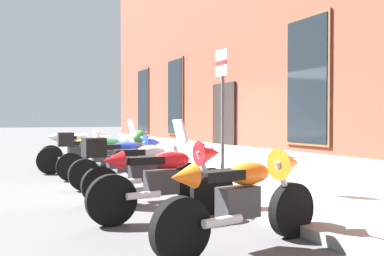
% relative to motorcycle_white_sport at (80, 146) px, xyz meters
% --- Properties ---
extents(ground_plane, '(140.00, 140.00, 0.00)m').
position_rel_motorcycle_white_sport_xyz_m(ground_plane, '(4.24, 0.82, -0.58)').
color(ground_plane, '#424244').
extents(sidewalk, '(28.09, 2.40, 0.13)m').
position_rel_motorcycle_white_sport_xyz_m(sidewalk, '(4.24, 2.02, -0.52)').
color(sidewalk, gray).
rests_on(sidewalk, ground_plane).
extents(motorcycle_white_sport, '(0.62, 2.08, 1.08)m').
position_rel_motorcycle_white_sport_xyz_m(motorcycle_white_sport, '(0.00, 0.00, 0.00)').
color(motorcycle_white_sport, black).
rests_on(motorcycle_white_sport, ground_plane).
extents(motorcycle_yellow_naked, '(0.62, 2.15, 0.94)m').
position_rel_motorcycle_white_sport_xyz_m(motorcycle_yellow_naked, '(1.37, -0.23, -0.11)').
color(motorcycle_yellow_naked, black).
rests_on(motorcycle_yellow_naked, ground_plane).
extents(motorcycle_green_touring, '(0.62, 2.11, 1.35)m').
position_rel_motorcycle_white_sport_xyz_m(motorcycle_green_touring, '(2.79, -0.12, -0.02)').
color(motorcycle_green_touring, black).
rests_on(motorcycle_green_touring, ground_plane).
extents(motorcycle_blue_sport, '(0.62, 2.05, 1.05)m').
position_rel_motorcycle_white_sport_xyz_m(motorcycle_blue_sport, '(4.13, 0.07, -0.01)').
color(motorcycle_blue_sport, black).
rests_on(motorcycle_blue_sport, ground_plane).
extents(motorcycle_silver_touring, '(0.62, 2.12, 1.35)m').
position_rel_motorcycle_white_sport_xyz_m(motorcycle_silver_touring, '(5.54, -0.14, -0.02)').
color(motorcycle_silver_touring, black).
rests_on(motorcycle_silver_touring, ground_plane).
extents(motorcycle_red_sport, '(0.62, 2.13, 1.05)m').
position_rel_motorcycle_white_sport_xyz_m(motorcycle_red_sport, '(6.92, -0.16, -0.01)').
color(motorcycle_red_sport, black).
rests_on(motorcycle_red_sport, ground_plane).
extents(motorcycle_orange_sport, '(0.64, 2.13, 1.03)m').
position_rel_motorcycle_white_sport_xyz_m(motorcycle_orange_sport, '(8.44, 0.08, -0.02)').
color(motorcycle_orange_sport, black).
rests_on(motorcycle_orange_sport, ground_plane).
extents(parking_sign, '(0.36, 0.07, 2.41)m').
position_rel_motorcycle_white_sport_xyz_m(parking_sign, '(6.03, 1.17, 1.11)').
color(parking_sign, '#4C4C51').
rests_on(parking_sign, sidewalk).
extents(barrel_planter, '(0.66, 0.66, 0.92)m').
position_rel_motorcycle_white_sport_xyz_m(barrel_planter, '(0.85, 1.50, -0.07)').
color(barrel_planter, brown).
rests_on(barrel_planter, sidewalk).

